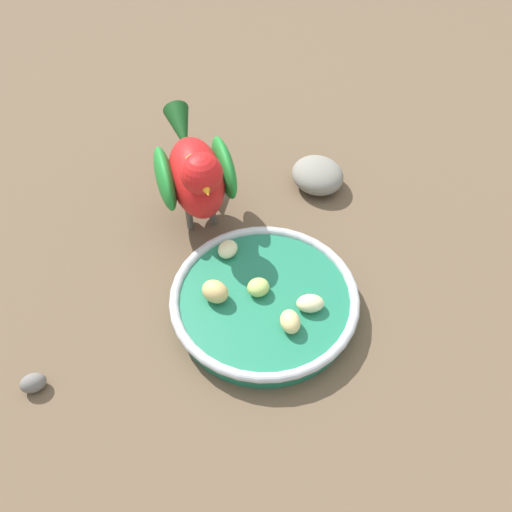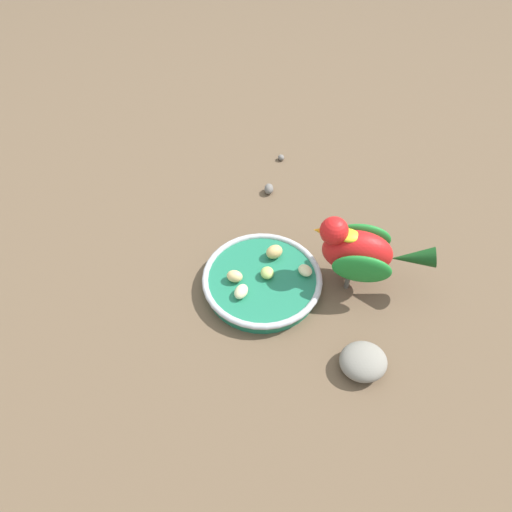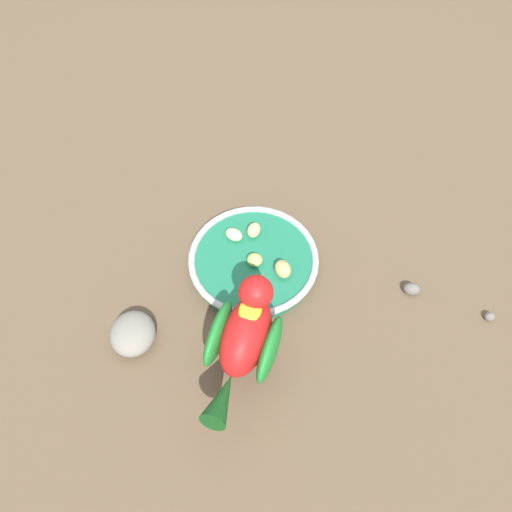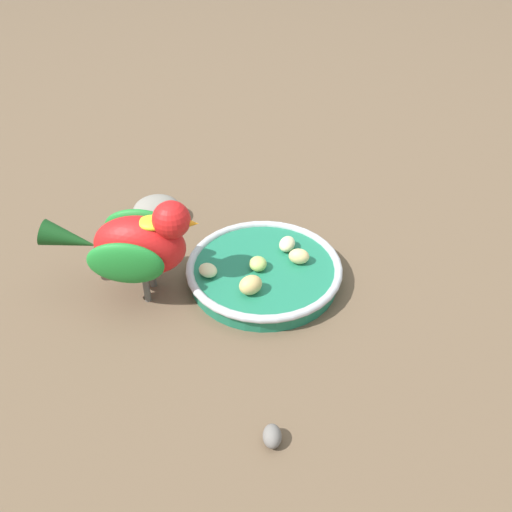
# 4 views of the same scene
# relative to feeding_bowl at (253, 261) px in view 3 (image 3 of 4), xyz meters

# --- Properties ---
(ground_plane) EXTENTS (4.00, 4.00, 0.00)m
(ground_plane) POSITION_rel_feeding_bowl_xyz_m (-0.01, 0.01, -0.02)
(ground_plane) COLOR brown
(feeding_bowl) EXTENTS (0.21, 0.21, 0.03)m
(feeding_bowl) POSITION_rel_feeding_bowl_xyz_m (0.00, 0.00, 0.00)
(feeding_bowl) COLOR #1E7251
(feeding_bowl) RESTS_ON ground_plane
(apple_piece_0) EXTENTS (0.02, 0.03, 0.02)m
(apple_piece_0) POSITION_rel_feeding_bowl_xyz_m (-0.01, -0.05, 0.02)
(apple_piece_0) COLOR beige
(apple_piece_0) RESTS_ON feeding_bowl
(apple_piece_1) EXTENTS (0.03, 0.03, 0.02)m
(apple_piece_1) POSITION_rel_feeding_bowl_xyz_m (0.01, 0.01, 0.02)
(apple_piece_1) COLOR #B2CC66
(apple_piece_1) RESTS_ON feeding_bowl
(apple_piece_2) EXTENTS (0.03, 0.03, 0.02)m
(apple_piece_2) POSITION_rel_feeding_bowl_xyz_m (-0.04, -0.03, 0.02)
(apple_piece_2) COLOR #E5C67F
(apple_piece_2) RESTS_ON feeding_bowl
(apple_piece_3) EXTENTS (0.03, 0.03, 0.02)m
(apple_piece_3) POSITION_rel_feeding_bowl_xyz_m (0.06, 0.05, 0.02)
(apple_piece_3) COLOR beige
(apple_piece_3) RESTS_ON feeding_bowl
(apple_piece_4) EXTENTS (0.04, 0.04, 0.02)m
(apple_piece_4) POSITION_rel_feeding_bowl_xyz_m (-0.01, 0.05, 0.02)
(apple_piece_4) COLOR tan
(apple_piece_4) RESTS_ON feeding_bowl
(parrot) EXTENTS (0.20, 0.12, 0.15)m
(parrot) POSITION_rel_feeding_bowl_xyz_m (0.14, 0.09, 0.07)
(parrot) COLOR #59544C
(parrot) RESTS_ON ground_plane
(rock_large) EXTENTS (0.10, 0.10, 0.04)m
(rock_large) POSITION_rel_feeding_bowl_xyz_m (0.21, -0.06, 0.00)
(rock_large) COLOR gray
(rock_large) RESTS_ON ground_plane
(pebble_0) EXTENTS (0.03, 0.03, 0.02)m
(pebble_0) POSITION_rel_feeding_bowl_xyz_m (-0.12, 0.23, -0.01)
(pebble_0) COLOR slate
(pebble_0) RESTS_ON ground_plane
(pebble_1) EXTENTS (0.02, 0.02, 0.01)m
(pebble_1) POSITION_rel_feeding_bowl_xyz_m (-0.15, 0.35, -0.01)
(pebble_1) COLOR slate
(pebble_1) RESTS_ON ground_plane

